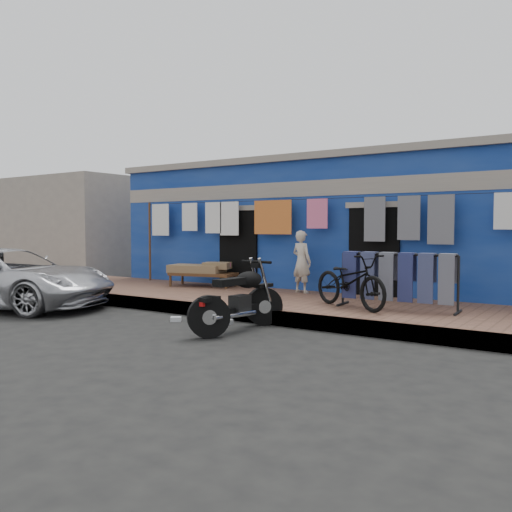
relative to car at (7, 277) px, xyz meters
The scene contains 15 objects.
ground 5.02m from the car, ahead, with size 80.00×80.00×0.00m, color black.
sidewalk 5.77m from the car, 30.09° to the left, with size 28.00×3.00×0.25m, color brown.
curb 5.20m from the car, 16.07° to the left, with size 28.00×0.10×0.25m, color gray.
building 8.55m from the car, 54.09° to the left, with size 12.20×5.20×3.36m.
neighbor_left 9.21m from the car, 131.20° to the left, with size 6.00×5.00×3.40m, color #9E9384.
clothesline 6.22m from the car, 42.59° to the left, with size 10.06×0.06×2.10m.
car is the anchor object (origin of this frame).
seated_person 6.21m from the car, 39.55° to the left, with size 0.49×0.33×1.36m, color beige.
bicycle 7.05m from the car, 20.44° to the left, with size 0.64×1.82×1.18m, color black.
motorcycle 5.50m from the car, ahead, with size 0.73×1.77×1.12m, color black, non-canonical shape.
charpoy 4.32m from the car, 59.86° to the left, with size 1.81×1.15×0.56m, color brown, non-canonical shape.
jeans_rack 7.85m from the car, 20.83° to the left, with size 2.15×0.53×1.02m, color black, non-canonical shape.
litter_a 4.12m from the car, 10.69° to the left, with size 0.19×0.14×0.08m, color silver.
litter_b 5.07m from the car, 12.43° to the left, with size 0.16×0.12×0.08m, color silver.
litter_c 5.07m from the car, 11.72° to the left, with size 0.21×0.17×0.08m, color silver.
Camera 1 is at (5.59, -6.25, 1.67)m, focal length 38.00 mm.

